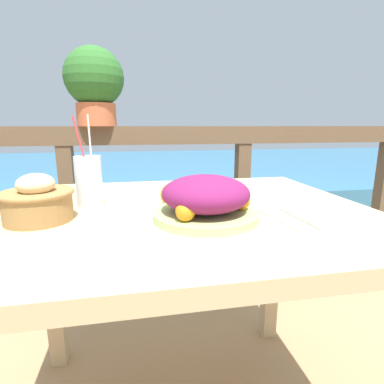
% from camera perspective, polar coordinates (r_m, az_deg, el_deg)
% --- Properties ---
extents(patio_table, '(1.04, 0.83, 0.74)m').
position_cam_1_polar(patio_table, '(0.86, -2.06, -9.61)').
color(patio_table, tan).
rests_on(patio_table, ground_plane).
extents(railing_fence, '(2.80, 0.08, 0.96)m').
position_cam_1_polar(railing_fence, '(1.57, -6.23, 2.69)').
color(railing_fence, brown).
rests_on(railing_fence, ground_plane).
extents(sea_backdrop, '(12.00, 4.00, 0.46)m').
position_cam_1_polar(sea_backdrop, '(4.11, -8.89, 2.19)').
color(sea_backdrop, teal).
rests_on(sea_backdrop, ground_plane).
extents(salad_plate, '(0.28, 0.28, 0.12)m').
position_cam_1_polar(salad_plate, '(0.66, 2.58, -2.61)').
color(salad_plate, white).
rests_on(salad_plate, patio_table).
extents(drink_glass, '(0.07, 0.07, 0.25)m').
position_cam_1_polar(drink_glass, '(0.87, -19.04, 1.89)').
color(drink_glass, silver).
rests_on(drink_glass, patio_table).
extents(bread_basket, '(0.17, 0.17, 0.11)m').
position_cam_1_polar(bread_basket, '(0.80, -27.34, -1.53)').
color(bread_basket, olive).
rests_on(bread_basket, patio_table).
extents(potted_plant, '(0.28, 0.28, 0.36)m').
position_cam_1_polar(potted_plant, '(1.57, -18.09, 19.14)').
color(potted_plant, '#B75B38').
rests_on(potted_plant, railing_fence).
extents(fork, '(0.03, 0.18, 0.00)m').
position_cam_1_polar(fork, '(0.75, 16.26, -5.07)').
color(fork, silver).
rests_on(fork, patio_table).
extents(knife, '(0.03, 0.18, 0.00)m').
position_cam_1_polar(knife, '(0.78, 20.03, -4.70)').
color(knife, silver).
rests_on(knife, patio_table).
extents(orange_near_basket, '(0.07, 0.07, 0.07)m').
position_cam_1_polar(orange_near_basket, '(0.83, -3.77, -0.59)').
color(orange_near_basket, orange).
rests_on(orange_near_basket, patio_table).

